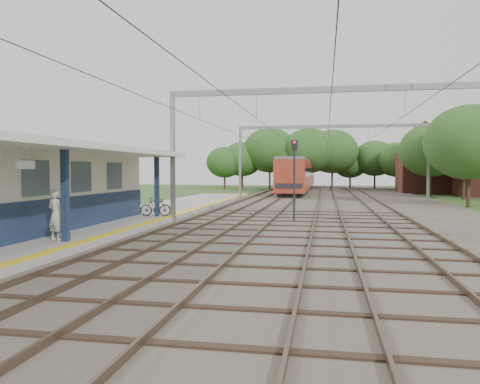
# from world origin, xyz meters

# --- Properties ---
(ground) EXTENTS (160.00, 160.00, 0.00)m
(ground) POSITION_xyz_m (0.00, 0.00, 0.00)
(ground) COLOR #2D4C1E
(ground) RESTS_ON ground
(ballast_bed) EXTENTS (18.00, 90.00, 0.10)m
(ballast_bed) POSITION_xyz_m (4.00, 30.00, 0.05)
(ballast_bed) COLOR #473D33
(ballast_bed) RESTS_ON ground
(platform) EXTENTS (5.00, 52.00, 0.35)m
(platform) POSITION_xyz_m (-7.50, 14.00, 0.17)
(platform) COLOR gray
(platform) RESTS_ON ground
(yellow_stripe) EXTENTS (0.45, 52.00, 0.01)m
(yellow_stripe) POSITION_xyz_m (-5.25, 14.00, 0.35)
(yellow_stripe) COLOR yellow
(yellow_stripe) RESTS_ON platform
(station_building) EXTENTS (3.41, 18.00, 3.40)m
(station_building) POSITION_xyz_m (-8.88, 7.00, 2.04)
(station_building) COLOR beige
(station_building) RESTS_ON platform
(canopy) EXTENTS (6.40, 20.00, 3.44)m
(canopy) POSITION_xyz_m (-7.77, 6.00, 3.64)
(canopy) COLOR #13213E
(canopy) RESTS_ON platform
(rail_tracks) EXTENTS (11.80, 88.00, 0.15)m
(rail_tracks) POSITION_xyz_m (1.50, 30.00, 0.18)
(rail_tracks) COLOR brown
(rail_tracks) RESTS_ON ballast_bed
(catenary_system) EXTENTS (17.22, 88.00, 7.00)m
(catenary_system) POSITION_xyz_m (3.39, 25.28, 5.51)
(catenary_system) COLOR gray
(catenary_system) RESTS_ON ground
(tree_band) EXTENTS (31.72, 30.88, 8.82)m
(tree_band) POSITION_xyz_m (3.84, 57.12, 4.92)
(tree_band) COLOR #382619
(tree_band) RESTS_ON ground
(house_far) EXTENTS (8.00, 6.12, 8.66)m
(house_far) POSITION_xyz_m (16.00, 52.00, 3.23)
(house_far) COLOR brown
(house_far) RESTS_ON ground
(person) EXTENTS (0.77, 0.63, 1.82)m
(person) POSITION_xyz_m (-6.39, 6.19, 1.26)
(person) COLOR beige
(person) RESTS_ON platform
(bicycle) EXTENTS (1.72, 0.70, 1.01)m
(bicycle) POSITION_xyz_m (-5.98, 15.00, 0.85)
(bicycle) COLOR black
(bicycle) RESTS_ON platform
(train) EXTENTS (3.13, 38.97, 4.10)m
(train) POSITION_xyz_m (-0.50, 56.36, 2.28)
(train) COLOR black
(train) RESTS_ON ballast_bed
(signal_post) EXTENTS (0.35, 0.32, 4.47)m
(signal_post) POSITION_xyz_m (1.35, 16.62, 2.85)
(signal_post) COLOR black
(signal_post) RESTS_ON ground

